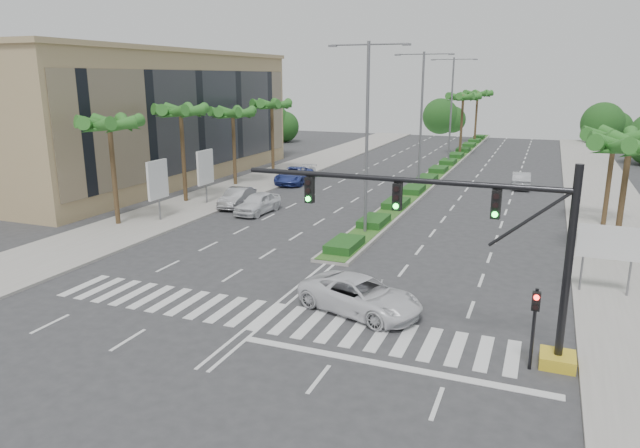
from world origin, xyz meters
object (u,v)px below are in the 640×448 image
at_px(car_parked_a, 258,203).
at_px(car_parked_c, 294,176).
at_px(car_parked_d, 304,173).
at_px(car_crossing, 360,295).
at_px(car_parked_b, 237,198).
at_px(car_right, 521,180).

xyz_separation_m(car_parked_a, car_parked_c, (-2.53, 12.17, -0.01)).
relative_size(car_parked_d, car_crossing, 0.79).
xyz_separation_m(car_parked_b, car_right, (20.30, 16.51, 0.01)).
height_order(car_parked_b, car_parked_c, car_parked_c).
relative_size(car_crossing, car_right, 1.22).
bearing_deg(car_crossing, car_parked_d, 45.77).
bearing_deg(car_crossing, car_parked_b, 61.67).
relative_size(car_parked_a, car_crossing, 0.83).
xyz_separation_m(car_parked_c, car_crossing, (15.35, -27.01, -0.00)).
height_order(car_parked_a, car_crossing, car_parked_a).
distance_m(car_parked_c, car_parked_d, 2.40).
bearing_deg(car_parked_c, car_parked_a, -83.73).
distance_m(car_parked_b, car_parked_c, 10.82).
bearing_deg(car_parked_b, car_parked_c, 83.48).
distance_m(car_parked_a, car_parked_b, 2.87).
distance_m(car_parked_d, car_crossing, 33.17).
bearing_deg(car_right, car_parked_d, 5.90).
bearing_deg(car_parked_a, car_crossing, -45.67).
relative_size(car_parked_c, car_parked_d, 1.27).
height_order(car_parked_d, car_crossing, car_crossing).
distance_m(car_parked_b, car_crossing, 22.31).
height_order(car_parked_a, car_parked_d, car_parked_a).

